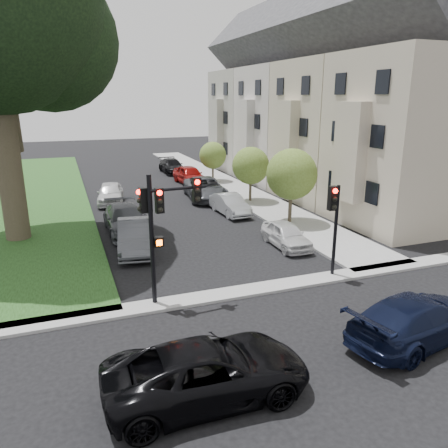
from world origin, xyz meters
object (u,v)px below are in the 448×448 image
object	(u,v)px
car_cross_near	(208,371)
car_parked_4	(172,166)
small_tree_a	(292,174)
car_parked_3	(190,175)
small_tree_b	(251,166)
traffic_signal_secondary	(334,214)
car_parked_6	(126,219)
traffic_signal_main	(161,216)
car_parked_5	(135,236)
car_parked_7	(111,193)
car_parked_0	(286,235)
car_parked_2	(205,189)
car_parked_1	(230,204)
small_tree_c	(213,155)
car_cross_far	(417,319)

from	to	relation	value
car_cross_near	car_parked_4	xyz separation A→B (m)	(7.44, 34.06, -0.04)
small_tree_a	car_parked_3	world-z (taller)	small_tree_a
small_tree_a	car_cross_near	size ratio (longest dim) A/B	0.86
small_tree_b	traffic_signal_secondary	size ratio (longest dim) A/B	1.01
car_cross_near	car_parked_6	distance (m)	15.10
traffic_signal_main	car_parked_5	bearing A→B (deg)	90.62
traffic_signal_secondary	car_parked_4	xyz separation A→B (m)	(0.04, 28.46, -2.10)
traffic_signal_main	car_parked_7	xyz separation A→B (m)	(-0.07, 17.09, -2.65)
car_parked_6	car_parked_0	bearing A→B (deg)	-35.93
car_parked_4	small_tree_a	bearing A→B (deg)	-84.09
car_parked_0	car_parked_5	distance (m)	7.69
small_tree_b	car_parked_2	distance (m)	3.98
small_tree_b	car_parked_0	bearing A→B (deg)	-102.99
car_parked_0	car_parked_7	world-z (taller)	car_parked_7
car_parked_1	car_parked_5	xyz separation A→B (m)	(-7.05, -5.06, 0.12)
car_parked_5	car_cross_near	bearing A→B (deg)	-82.46
car_parked_3	car_parked_5	distance (m)	17.70
traffic_signal_secondary	traffic_signal_main	bearing A→B (deg)	179.68
small_tree_a	car_parked_5	xyz separation A→B (m)	(-9.68, -1.75, -2.26)
small_tree_c	traffic_signal_secondary	world-z (taller)	traffic_signal_secondary
car_parked_6	car_parked_4	bearing A→B (deg)	68.55
car_parked_7	car_cross_near	bearing A→B (deg)	-81.75
car_cross_near	car_parked_5	xyz separation A→B (m)	(0.09, 11.79, 0.05)
car_parked_0	car_parked_2	size ratio (longest dim) A/B	0.65
car_parked_4	car_parked_5	world-z (taller)	car_parked_5
car_parked_0	car_parked_6	distance (m)	9.12
traffic_signal_main	car_parked_4	bearing A→B (deg)	75.62
car_parked_1	car_parked_3	world-z (taller)	car_parked_3
small_tree_b	car_parked_2	size ratio (longest dim) A/B	0.70
car_parked_4	car_parked_7	distance (m)	13.51
car_cross_far	car_parked_7	size ratio (longest dim) A/B	1.17
car_parked_3	car_parked_4	distance (m)	6.21
traffic_signal_secondary	car_cross_far	size ratio (longest dim) A/B	0.77
small_tree_a	car_parked_4	xyz separation A→B (m)	(-2.33, 20.52, -2.34)
car_cross_near	car_parked_2	size ratio (longest dim) A/B	0.92
car_cross_far	car_parked_3	distance (m)	27.58
car_parked_2	small_tree_b	bearing A→B (deg)	-30.90
small_tree_a	traffic_signal_secondary	world-z (taller)	small_tree_a
car_parked_3	car_parked_4	xyz separation A→B (m)	(-0.09, 6.21, -0.10)
small_tree_a	small_tree_c	world-z (taller)	small_tree_a
small_tree_c	car_parked_4	xyz separation A→B (m)	(-2.33, 6.06, -1.71)
traffic_signal_secondary	car_parked_5	size ratio (longest dim) A/B	0.84
car_parked_3	small_tree_b	bearing A→B (deg)	-80.26
small_tree_a	car_cross_far	world-z (taller)	small_tree_a
car_cross_far	car_parked_5	world-z (taller)	car_parked_5
small_tree_c	car_parked_2	size ratio (longest dim) A/B	0.63
car_parked_5	traffic_signal_secondary	bearing A→B (deg)	-32.26
small_tree_c	car_parked_5	bearing A→B (deg)	-120.83
car_parked_6	small_tree_a	bearing A→B (deg)	-9.52
small_tree_a	car_parked_6	distance (m)	10.04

